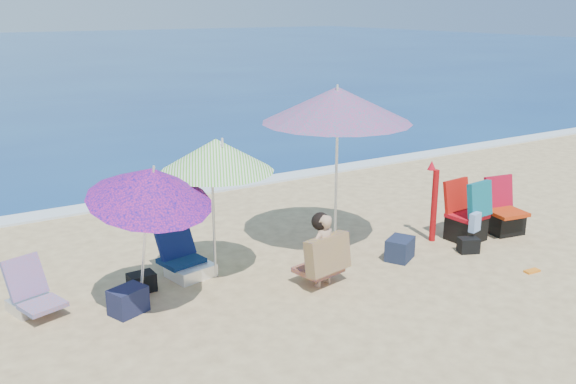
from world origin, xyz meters
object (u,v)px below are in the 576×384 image
umbrella_blue (151,185)px  person_center (324,251)px  camp_chair_left (504,217)px  umbrella_turquoise (337,105)px  furled_umbrella (434,198)px  umbrella_striped (216,155)px  chair_rainbow (32,298)px  chair_navy (185,260)px  camp_chair_right (468,219)px

umbrella_blue → person_center: (2.03, -0.34, -1.07)m
camp_chair_left → umbrella_turquoise: bearing=162.2°
furled_umbrella → person_center: furled_umbrella is taller
umbrella_striped → person_center: (1.04, -0.81, -1.18)m
umbrella_striped → umbrella_blue: size_ratio=1.00×
chair_rainbow → camp_chair_left: (6.67, -1.03, 0.10)m
camp_chair_left → person_center: (-3.44, -0.14, 0.19)m
umbrella_blue → person_center: size_ratio=1.99×
umbrella_turquoise → person_center: size_ratio=2.81×
umbrella_blue → camp_chair_left: bearing=-2.2°
umbrella_blue → chair_rainbow: (-1.20, 0.82, -1.36)m
chair_navy → camp_chair_right: 4.19m
umbrella_striped → person_center: size_ratio=1.99×
chair_rainbow → camp_chair_right: bearing=-9.2°
furled_umbrella → camp_chair_right: furled_umbrella is taller
umbrella_blue → chair_rainbow: 1.99m
camp_chair_right → camp_chair_left: bearing=-5.3°
umbrella_turquoise → chair_navy: bearing=173.1°
umbrella_striped → chair_navy: umbrella_striped is taller
chair_rainbow → camp_chair_right: (5.95, -0.97, 0.17)m
furled_umbrella → camp_chair_right: 0.61m
umbrella_striped → furled_umbrella: umbrella_striped is taller
umbrella_turquoise → person_center: (-0.86, -0.97, -1.62)m
chair_navy → chair_rainbow: bearing=-178.0°
umbrella_turquoise → camp_chair_left: (2.59, -0.83, -1.81)m
camp_chair_left → chair_rainbow: bearing=171.2°
furled_umbrella → chair_navy: size_ratio=1.49×
umbrella_turquoise → chair_rainbow: size_ratio=3.35×
chair_rainbow → person_center: 3.45m
furled_umbrella → chair_navy: (-3.62, 0.75, -0.47)m
furled_umbrella → camp_chair_right: bearing=-32.4°
chair_navy → camp_chair_left: (4.78, -1.10, 0.07)m
umbrella_striped → camp_chair_left: size_ratio=2.14×
furled_umbrella → camp_chair_left: size_ratio=1.37×
umbrella_blue → camp_chair_left: size_ratio=2.13×
umbrella_turquoise → umbrella_blue: umbrella_turquoise is taller
umbrella_blue → camp_chair_left: umbrella_blue is taller
umbrella_turquoise → umbrella_striped: 1.95m
umbrella_striped → chair_rainbow: bearing=170.7°
umbrella_blue → camp_chair_right: bearing=-1.7°
umbrella_turquoise → camp_chair_left: size_ratio=3.01×
umbrella_blue → furled_umbrella: (4.32, 0.14, -0.87)m
chair_navy → chair_rainbow: (-1.89, -0.06, -0.03)m
furled_umbrella → chair_rainbow: furled_umbrella is taller
umbrella_blue → chair_navy: umbrella_blue is taller
umbrella_turquoise → umbrella_blue: bearing=-167.8°
umbrella_striped → furled_umbrella: (3.32, -0.33, -0.98)m
furled_umbrella → chair_rainbow: size_ratio=1.52×
umbrella_striped → camp_chair_left: 4.73m
umbrella_turquoise → person_center: umbrella_turquoise is taller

